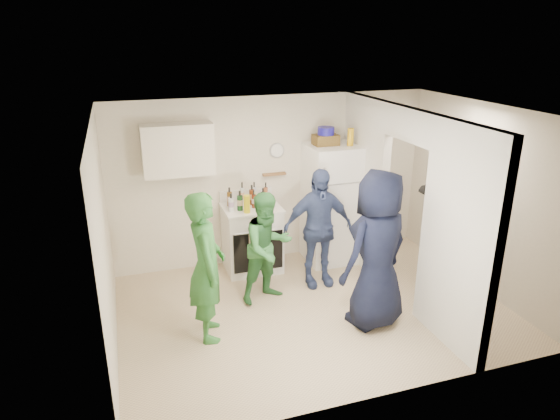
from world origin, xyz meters
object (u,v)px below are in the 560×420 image
object	(u,v)px
person_green_center	(268,248)
stove	(252,238)
yellow_cup_stack_top	(350,137)
person_nook	(436,231)
fridge	(331,204)
wicker_basket	(326,140)
blue_bowl	(326,131)
person_navy	(377,250)
person_green_left	(206,267)
person_denim	(318,228)

from	to	relation	value
person_green_center	stove	bearing A→B (deg)	70.71
stove	yellow_cup_stack_top	distance (m)	2.04
person_nook	fridge	bearing A→B (deg)	-117.88
stove	wicker_basket	bearing A→B (deg)	1.01
person_green_center	blue_bowl	bearing A→B (deg)	21.65
yellow_cup_stack_top	person_navy	size ratio (longest dim) A/B	0.13
wicker_basket	person_navy	bearing A→B (deg)	-93.52
stove	person_green_left	bearing A→B (deg)	-121.46
stove	wicker_basket	distance (m)	1.79
yellow_cup_stack_top	person_green_left	distance (m)	2.94
yellow_cup_stack_top	fridge	bearing A→B (deg)	155.56
blue_bowl	fridge	bearing A→B (deg)	-26.57
wicker_basket	person_green_left	world-z (taller)	wicker_basket
wicker_basket	person_navy	xyz separation A→B (m)	(-0.12, -1.88, -0.91)
person_green_center	person_denim	world-z (taller)	person_denim
wicker_basket	person_green_left	xyz separation A→B (m)	(-2.05, -1.52, -1.00)
person_green_left	person_denim	world-z (taller)	person_green_left
wicker_basket	yellow_cup_stack_top	world-z (taller)	yellow_cup_stack_top
wicker_basket	person_green_left	size ratio (longest dim) A/B	0.20
person_nook	person_green_center	bearing A→B (deg)	-76.50
yellow_cup_stack_top	person_green_center	bearing A→B (deg)	-151.93
stove	person_denim	xyz separation A→B (m)	(0.74, -0.72, 0.34)
stove	fridge	world-z (taller)	fridge
blue_bowl	person_navy	bearing A→B (deg)	-93.52
fridge	blue_bowl	world-z (taller)	blue_bowl
wicker_basket	person_green_left	distance (m)	2.74
blue_bowl	person_green_left	world-z (taller)	blue_bowl
fridge	wicker_basket	distance (m)	0.98
person_denim	person_nook	size ratio (longest dim) A/B	1.07
blue_bowl	person_navy	world-z (taller)	blue_bowl
person_green_center	person_navy	distance (m)	1.43
stove	yellow_cup_stack_top	xyz separation A→B (m)	(1.45, -0.13, 1.43)
blue_bowl	person_green_center	world-z (taller)	blue_bowl
yellow_cup_stack_top	person_green_center	distance (m)	2.06
person_green_left	blue_bowl	bearing A→B (deg)	-47.57
wicker_basket	yellow_cup_stack_top	bearing A→B (deg)	-25.11
person_green_center	person_nook	distance (m)	2.33
blue_bowl	yellow_cup_stack_top	xyz separation A→B (m)	(0.32, -0.15, -0.08)
blue_bowl	yellow_cup_stack_top	distance (m)	0.36
fridge	yellow_cup_stack_top	size ratio (longest dim) A/B	7.19
person_navy	person_denim	bearing A→B (deg)	-95.72
stove	person_nook	size ratio (longest dim) A/B	0.63
wicker_basket	person_green_center	bearing A→B (deg)	-141.04
person_green_left	person_green_center	distance (m)	1.07
stove	person_navy	xyz separation A→B (m)	(1.02, -1.86, 0.47)
wicker_basket	person_nook	bearing A→B (deg)	-47.05
yellow_cup_stack_top	person_denim	size ratio (longest dim) A/B	0.15
stove	yellow_cup_stack_top	bearing A→B (deg)	-5.11
yellow_cup_stack_top	person_navy	world-z (taller)	yellow_cup_stack_top
stove	person_denim	world-z (taller)	person_denim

